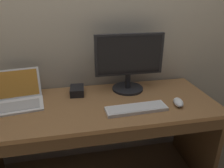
% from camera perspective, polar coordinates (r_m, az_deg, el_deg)
% --- Properties ---
extents(desk, '(1.71, 0.66, 0.73)m').
position_cam_1_polar(desk, '(1.61, -3.85, -11.26)').
color(desk, olive).
rests_on(desk, ground).
extents(laptop_white, '(0.34, 0.33, 0.22)m').
position_cam_1_polar(laptop_white, '(1.64, -23.59, -3.28)').
color(laptop_white, white).
rests_on(laptop_white, desk).
extents(external_monitor, '(0.53, 0.25, 0.45)m').
position_cam_1_polar(external_monitor, '(1.64, 4.59, 6.27)').
color(external_monitor, black).
rests_on(external_monitor, desk).
extents(wired_keyboard, '(0.42, 0.14, 0.03)m').
position_cam_1_polar(wired_keyboard, '(1.44, 6.53, -6.57)').
color(wired_keyboard, white).
rests_on(wired_keyboard, desk).
extents(computer_mouse, '(0.09, 0.14, 0.04)m').
position_cam_1_polar(computer_mouse, '(1.56, 17.35, -4.69)').
color(computer_mouse, white).
rests_on(computer_mouse, desk).
extents(external_drive_box, '(0.11, 0.16, 0.06)m').
position_cam_1_polar(external_drive_box, '(1.67, -9.34, -1.75)').
color(external_drive_box, black).
rests_on(external_drive_box, desk).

